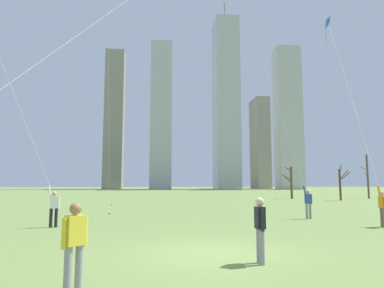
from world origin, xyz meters
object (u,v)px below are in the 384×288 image
at_px(bare_tree_rightmost, 368,176).
at_px(bare_tree_center, 291,181).
at_px(kite_flyer_foreground_left_green, 292,152).
at_px(kite_flyer_foreground_right_blue, 368,156).
at_px(bystander_far_off_by_trees, 74,242).
at_px(kite_flyer_far_back_white, 14,102).
at_px(bare_tree_right_of_center, 341,182).
at_px(bystander_watching_nearby, 260,226).

distance_m(bare_tree_rightmost, bare_tree_center, 10.42).
distance_m(kite_flyer_foreground_left_green, kite_flyer_foreground_right_blue, 3.80).
height_order(bystander_far_off_by_trees, bare_tree_rightmost, bare_tree_rightmost).
height_order(kite_flyer_far_back_white, kite_flyer_foreground_right_blue, kite_flyer_far_back_white).
bearing_deg(kite_flyer_foreground_left_green, bare_tree_rightmost, 50.68).
xyz_separation_m(kite_flyer_foreground_left_green, bare_tree_right_of_center, (14.19, 20.58, -1.56)).
height_order(bare_tree_rightmost, bare_tree_center, bare_tree_rightmost).
bearing_deg(kite_flyer_foreground_left_green, bystander_watching_nearby, -116.32).
xyz_separation_m(kite_flyer_far_back_white, bare_tree_rightmost, (34.55, 26.85, -2.80)).
xyz_separation_m(kite_flyer_foreground_right_blue, bare_tree_center, (6.53, 26.98, -1.11)).
bearing_deg(bystander_watching_nearby, kite_flyer_foreground_left_green, 63.68).
xyz_separation_m(kite_flyer_foreground_left_green, bystander_watching_nearby, (-4.90, -9.91, -2.79)).
bearing_deg(bare_tree_center, kite_flyer_far_back_white, -131.39).
bearing_deg(bare_tree_right_of_center, kite_flyer_far_back_white, -141.50).
distance_m(kite_flyer_foreground_left_green, kite_flyer_far_back_white, 14.48).
bearing_deg(kite_flyer_foreground_left_green, kite_flyer_foreground_right_blue, -24.19).
bearing_deg(bare_tree_right_of_center, bare_tree_center, 131.02).
height_order(kite_flyer_foreground_right_blue, bystander_far_off_by_trees, kite_flyer_foreground_right_blue).
height_order(kite_flyer_far_back_white, bare_tree_right_of_center, kite_flyer_far_back_white).
bearing_deg(bystander_watching_nearby, kite_flyer_far_back_white, 139.54).
bearing_deg(kite_flyer_far_back_white, bystander_watching_nearby, -40.46).
distance_m(kite_flyer_foreground_left_green, bare_tree_right_of_center, 25.05).
bearing_deg(kite_flyer_foreground_right_blue, bystander_watching_nearby, -134.99).
distance_m(bystander_far_off_by_trees, bare_tree_center, 41.85).
bearing_deg(bystander_far_off_by_trees, bare_tree_rightmost, 51.41).
distance_m(kite_flyer_foreground_left_green, bystander_watching_nearby, 11.41).
relative_size(bystander_watching_nearby, bare_tree_right_of_center, 0.39).
height_order(kite_flyer_foreground_left_green, bare_tree_rightmost, kite_flyer_foreground_left_green).
bearing_deg(bare_tree_rightmost, bare_tree_right_of_center, -145.29).
distance_m(bystander_watching_nearby, bare_tree_center, 38.37).
bearing_deg(bare_tree_rightmost, kite_flyer_far_back_white, -142.15).
bearing_deg(bystander_far_off_by_trees, bare_tree_right_of_center, 54.51).
xyz_separation_m(bystander_far_off_by_trees, bare_tree_rightmost, (29.31, 36.73, 2.06)).
distance_m(kite_flyer_foreground_right_blue, bare_tree_center, 27.78).
relative_size(kite_flyer_far_back_white, kite_flyer_foreground_right_blue, 1.32).
bearing_deg(bare_tree_center, kite_flyer_foreground_right_blue, -103.60).
bearing_deg(bare_tree_center, bare_tree_rightmost, -3.15).
xyz_separation_m(bare_tree_rightmost, bare_tree_center, (-10.38, 0.57, -0.68)).
height_order(kite_flyer_foreground_right_blue, bystander_watching_nearby, kite_flyer_foreground_right_blue).
height_order(kite_flyer_foreground_right_blue, bare_tree_right_of_center, kite_flyer_foreground_right_blue).
distance_m(bare_tree_right_of_center, bare_tree_center, 6.42).
relative_size(bystander_far_off_by_trees, bare_tree_rightmost, 0.28).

